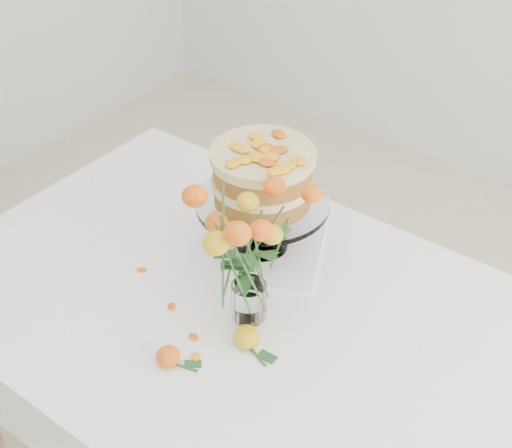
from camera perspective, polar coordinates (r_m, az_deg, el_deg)
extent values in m
cube|color=tan|center=(1.62, -1.13, -7.17)|extent=(1.40, 0.90, 0.04)
cylinder|color=tan|center=(2.38, -7.32, -2.26)|extent=(0.06, 0.06, 0.71)
cube|color=white|center=(1.60, -1.14, -6.58)|extent=(1.42, 0.92, 0.01)
cube|color=white|center=(1.96, 7.20, -1.25)|extent=(1.42, 0.01, 0.20)
cube|color=white|center=(2.08, -16.72, -0.16)|extent=(0.01, 0.92, 0.20)
cube|color=white|center=(1.74, 0.50, -1.87)|extent=(0.38, 0.38, 0.01)
cylinder|color=silver|center=(1.69, 0.52, 0.17)|extent=(0.03, 0.03, 0.10)
cylinder|color=silver|center=(1.66, 0.53, 1.75)|extent=(0.32, 0.32, 0.01)
cylinder|color=olive|center=(1.64, 0.53, 2.58)|extent=(0.30, 0.30, 0.05)
cylinder|color=beige|center=(1.63, 0.54, 3.52)|extent=(0.31, 0.31, 0.02)
cylinder|color=olive|center=(1.61, 0.55, 4.49)|extent=(0.30, 0.30, 0.05)
cylinder|color=beige|center=(1.59, 0.55, 5.51)|extent=(0.32, 0.32, 0.02)
cylinder|color=silver|center=(1.57, -0.56, -7.39)|extent=(0.06, 0.06, 0.01)
cylinder|color=silver|center=(1.53, -0.57, -6.13)|extent=(0.08, 0.08, 0.09)
ellipsoid|color=gold|center=(1.50, -0.76, -9.01)|extent=(0.06, 0.06, 0.05)
cylinder|color=#2F5823|center=(1.49, 0.06, -10.49)|extent=(0.06, 0.03, 0.01)
ellipsoid|color=#DD410A|center=(1.47, -7.05, -10.46)|extent=(0.05, 0.05, 0.04)
cylinder|color=#2F5823|center=(1.48, -5.77, -11.34)|extent=(0.06, 0.02, 0.00)
ellipsoid|color=#FFA810|center=(1.60, -6.78, -6.58)|extent=(0.03, 0.02, 0.00)
ellipsoid|color=#FFA810|center=(1.53, -5.01, -9.00)|extent=(0.03, 0.02, 0.00)
ellipsoid|color=#FFA810|center=(1.49, -4.86, -10.56)|extent=(0.03, 0.02, 0.00)
ellipsoid|color=#FFA810|center=(1.70, -9.11, -3.64)|extent=(0.03, 0.02, 0.00)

